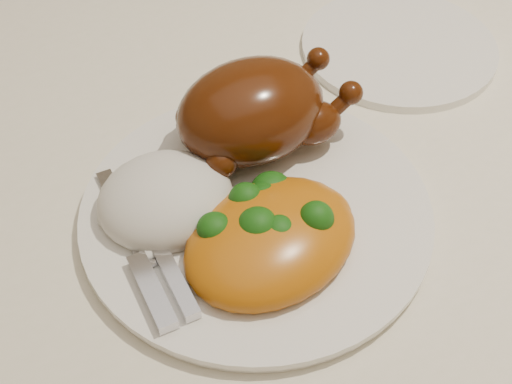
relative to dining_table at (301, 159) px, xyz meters
name	(u,v)px	position (x,y,z in m)	size (l,w,h in m)	color
dining_table	(301,159)	(0.00, 0.00, 0.00)	(1.60, 0.90, 0.76)	brown
tablecloth	(305,108)	(0.00, 0.00, 0.07)	(1.73, 1.03, 0.18)	white
dinner_plate	(256,213)	(-0.11, -0.14, 0.11)	(0.28, 0.28, 0.01)	white
side_plate	(399,47)	(0.11, 0.02, 0.11)	(0.20, 0.20, 0.01)	white
roast_chicken	(255,110)	(-0.08, -0.07, 0.16)	(0.17, 0.11, 0.08)	#4F1D08
rice_mound	(166,200)	(-0.18, -0.11, 0.13)	(0.12, 0.11, 0.06)	white
mac_and_cheese	(276,233)	(-0.11, -0.18, 0.13)	(0.17, 0.15, 0.06)	orange
cutlery	(153,261)	(-0.20, -0.17, 0.12)	(0.04, 0.17, 0.01)	silver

